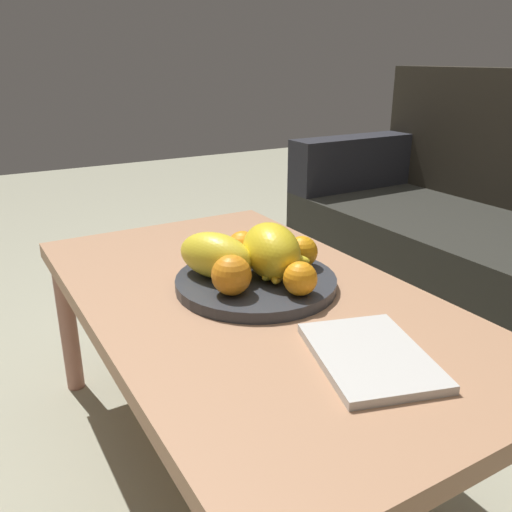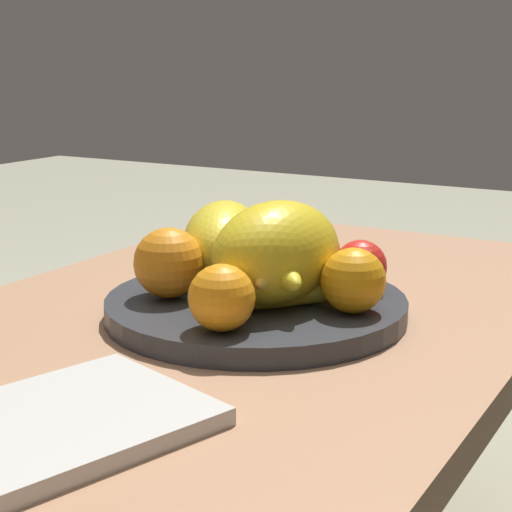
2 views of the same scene
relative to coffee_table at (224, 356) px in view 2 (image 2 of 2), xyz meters
The scene contains 12 objects.
coffee_table is the anchor object (origin of this frame).
fruit_bowl 0.07m from the coffee_table, 134.80° to the left, with size 0.36×0.36×0.03m, color #303238.
melon_large_front 0.15m from the coffee_table, 106.56° to the left, with size 0.18×0.12×0.12m, color yellow.
melon_smaller_beside 0.15m from the coffee_table, 148.03° to the right, with size 0.18×0.10×0.10m, color yellow.
orange_front 0.19m from the coffee_table, 100.86° to the left, with size 0.07×0.07×0.07m, color orange.
orange_left 0.16m from the coffee_table, 31.19° to the left, with size 0.07×0.07×0.07m, color orange.
orange_right 0.13m from the coffee_table, 68.15° to the right, with size 0.08×0.08×0.08m, color orange.
orange_back 0.18m from the coffee_table, 158.68° to the left, with size 0.07×0.07×0.07m, color orange.
apple_front 0.18m from the coffee_table, behind, with size 0.06×0.06×0.06m, color red.
apple_left 0.20m from the coffee_table, 130.24° to the left, with size 0.06×0.06×0.06m, color red.
banana_bunch 0.12m from the coffee_table, 98.57° to the left, with size 0.15×0.15×0.06m.
magazine 0.34m from the coffee_table, ahead, with size 0.25×0.18×0.02m, color beige.
Camera 2 is at (0.80, 0.51, 0.76)m, focal length 59.00 mm.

